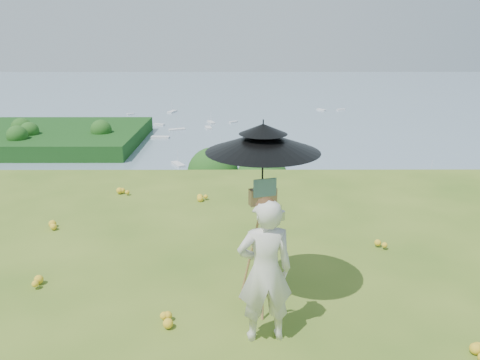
{
  "coord_description": "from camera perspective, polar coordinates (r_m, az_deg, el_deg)",
  "views": [
    {
      "loc": [
        -0.91,
        -3.75,
        3.15
      ],
      "look_at": [
        -0.88,
        3.56,
        0.83
      ],
      "focal_mm": 35.0,
      "sensor_mm": 36.0,
      "label": 1
    }
  ],
  "objects": [
    {
      "name": "shoreline_tier",
      "position": [
        87.95,
        0.41,
        -8.81
      ],
      "size": [
        170.0,
        28.0,
        8.0
      ],
      "primitive_type": "cube",
      "color": "gray",
      "rests_on": "bay_water"
    },
    {
      "name": "bay_water",
      "position": [
        246.57,
        0.0,
        8.95
      ],
      "size": [
        700.0,
        700.0,
        0.0
      ],
      "primitive_type": "plane",
      "color": "slate",
      "rests_on": "ground"
    },
    {
      "name": "peninsula",
      "position": [
        178.11,
        -24.91,
        5.58
      ],
      "size": [
        90.0,
        60.0,
        12.0
      ],
      "primitive_type": null,
      "color": "#113D10",
      "rests_on": "bay_water"
    },
    {
      "name": "slope_trees",
      "position": [
        42.8,
        1.04,
        -7.48
      ],
      "size": [
        110.0,
        50.0,
        6.0
      ],
      "primitive_type": null,
      "color": "#225419",
      "rests_on": "forest_slope"
    },
    {
      "name": "harbor_town",
      "position": [
        85.26,
        0.42,
        -4.9
      ],
      "size": [
        110.0,
        22.0,
        5.0
      ],
      "primitive_type": null,
      "color": "silver",
      "rests_on": "shoreline_tier"
    },
    {
      "name": "moored_boats",
      "position": [
        169.21,
        -4.15,
        5.01
      ],
      "size": [
        140.0,
        140.0,
        0.7
      ],
      "primitive_type": null,
      "color": "silver",
      "rests_on": "bay_water"
    },
    {
      "name": "wildflowers",
      "position": [
        5.14,
        10.67,
        -19.76
      ],
      "size": [
        10.0,
        10.5,
        0.12
      ],
      "primitive_type": null,
      "color": "yellow",
      "rests_on": "ground"
    },
    {
      "name": "painter",
      "position": [
        4.92,
        3.07,
        -11.05
      ],
      "size": [
        0.63,
        0.46,
        1.59
      ],
      "primitive_type": "imported",
      "rotation": [
        0.0,
        0.0,
        3.28
      ],
      "color": "silver",
      "rests_on": "ground"
    },
    {
      "name": "field_easel",
      "position": [
        5.46,
        2.71,
        -7.83
      ],
      "size": [
        0.78,
        0.78,
        1.62
      ],
      "primitive_type": null,
      "rotation": [
        0.0,
        0.0,
        0.32
      ],
      "color": "#91603D",
      "rests_on": "ground"
    },
    {
      "name": "sun_umbrella",
      "position": [
        5.14,
        2.78,
        2.3
      ],
      "size": [
        1.37,
        1.37,
        0.93
      ],
      "primitive_type": null,
      "rotation": [
        0.0,
        0.0,
        0.09
      ],
      "color": "black",
      "rests_on": "field_easel"
    },
    {
      "name": "painter_cap",
      "position": [
        4.6,
        3.22,
        -2.8
      ],
      "size": [
        0.22,
        0.26,
        0.1
      ],
      "primitive_type": null,
      "rotation": [
        0.0,
        0.0,
        0.09
      ],
      "color": "pink",
      "rests_on": "painter"
    }
  ]
}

